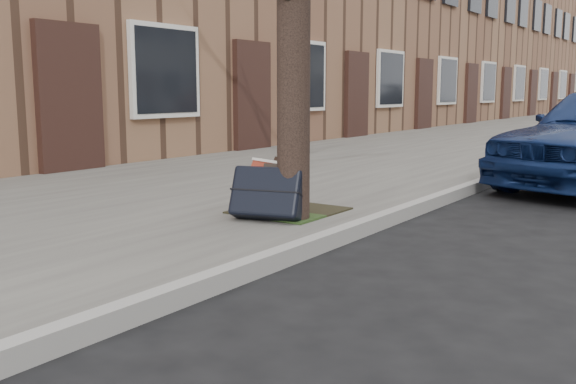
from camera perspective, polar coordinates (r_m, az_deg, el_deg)
The scene contains 6 objects.
ground at distance 3.89m, azimuth 14.64°, elevation -9.25°, with size 120.00×120.00×0.00m, color black.
near_sidewalk at distance 19.17m, azimuth 19.84°, elevation 5.06°, with size 5.00×70.00×0.12m, color slate.
house_near at distance 22.41m, azimuth 5.83°, elevation 14.85°, with size 6.80×40.00×7.00m, color brown.
dirt_patch at distance 5.79m, azimuth 0.10°, elevation -1.65°, with size 0.85×0.85×0.01m, color black.
suitcase_red at distance 5.69m, azimuth -1.48°, elevation 0.44°, with size 0.60×0.17×0.43m, color maroon.
suitcase_navy at distance 5.36m, azimuth -1.81°, elevation -0.05°, with size 0.60×0.19×0.43m, color black.
Camera 1 is at (1.24, -3.48, 1.20)m, focal length 40.00 mm.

